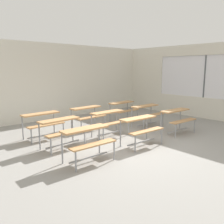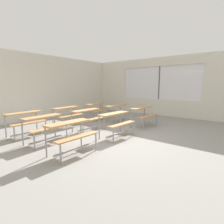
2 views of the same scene
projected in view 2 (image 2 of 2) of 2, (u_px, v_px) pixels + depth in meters
The scene contains 12 objects.
ground at pixel (104, 140), 5.22m from camera, with size 10.00×9.00×0.05m, color gray.
wall_back at pixel (27, 87), 7.74m from camera, with size 10.00×0.12×3.00m, color silver.
wall_right at pixel (171, 88), 8.79m from camera, with size 0.12×9.00×3.00m.
desk_bench_r0c0 at pixel (71, 130), 4.03m from camera, with size 1.12×0.62×0.74m.
desk_bench_r0c1 at pixel (117, 119), 5.33m from camera, with size 1.13×0.64×0.74m.
desk_bench_r0c2 at pixel (144, 112), 6.70m from camera, with size 1.13×0.64×0.74m.
desk_bench_r1c0 at pixel (45, 123), 4.80m from camera, with size 1.12×0.64×0.74m.
desk_bench_r1c1 at pixel (88, 115), 6.05m from camera, with size 1.11×0.60×0.74m.
desk_bench_r1c2 at pixel (118, 109), 7.43m from camera, with size 1.12×0.63×0.74m.
desk_bench_r2c0 at pixel (26, 118), 5.47m from camera, with size 1.12×0.62×0.74m.
desk_bench_r2c1 at pixel (68, 112), 6.73m from camera, with size 1.11×0.61×0.74m.
desk_bench_r2c2 at pixel (97, 107), 8.10m from camera, with size 1.12×0.64×0.74m.
Camera 2 is at (-3.80, -3.30, 1.60)m, focal length 28.00 mm.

